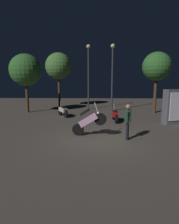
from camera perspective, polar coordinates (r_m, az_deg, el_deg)
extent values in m
plane|color=#4C443D|center=(8.47, 3.49, -8.15)|extent=(40.00, 40.00, 0.00)
cylinder|color=black|center=(8.84, -3.62, -5.50)|extent=(0.57, 0.25, 0.56)
cylinder|color=black|center=(8.37, 3.37, -2.25)|extent=(0.57, 0.25, 0.56)
cube|color=#C68CB7|center=(8.53, -0.22, -2.43)|extent=(1.01, 0.55, 0.76)
cube|color=black|center=(8.53, -1.50, -0.07)|extent=(0.48, 0.35, 0.32)
cylinder|color=gray|center=(8.33, 2.07, 1.52)|extent=(0.21, 0.11, 0.44)
sphere|color=#F2EABF|center=(8.34, 2.72, -0.33)|extent=(0.12, 0.12, 0.12)
cylinder|color=black|center=(13.17, -7.37, -0.56)|extent=(0.39, 0.53, 0.56)
cylinder|color=black|center=(14.18, -9.14, 0.12)|extent=(0.39, 0.53, 0.56)
cube|color=beige|center=(13.64, -8.31, 0.74)|extent=(0.76, 0.96, 0.30)
cube|color=black|center=(13.43, -8.01, 1.48)|extent=(0.44, 0.50, 0.10)
cylinder|color=gray|center=(13.91, -8.90, 2.46)|extent=(0.08, 0.08, 0.45)
sphere|color=#F2EABF|center=(14.04, -9.02, 1.18)|extent=(0.12, 0.12, 0.12)
cylinder|color=black|center=(11.42, 8.29, -2.14)|extent=(0.13, 0.56, 0.56)
cylinder|color=black|center=(12.48, 7.47, -1.12)|extent=(0.13, 0.56, 0.56)
cube|color=#B71414|center=(11.91, 7.89, -0.52)|extent=(0.35, 0.96, 0.30)
cube|color=black|center=(11.68, 8.06, 0.28)|extent=(0.26, 0.45, 0.10)
cylinder|color=gray|center=(12.19, 7.67, 1.50)|extent=(0.06, 0.06, 0.45)
sphere|color=#F2EABF|center=(12.34, 7.57, 0.07)|extent=(0.12, 0.12, 0.12)
cylinder|color=black|center=(8.28, 11.69, -5.98)|extent=(0.12, 0.12, 0.77)
cylinder|color=black|center=(8.43, 11.80, -5.70)|extent=(0.12, 0.12, 0.77)
cube|color=#1E3F2D|center=(8.21, 11.90, -1.33)|extent=(0.33, 0.41, 0.57)
sphere|color=#9E7251|center=(8.14, 12.00, 1.59)|extent=(0.21, 0.21, 0.21)
cylinder|color=#1E3F2D|center=(7.97, 11.75, -1.44)|extent=(0.13, 0.20, 0.52)
cylinder|color=#1E3F2D|center=(8.44, 12.06, -0.84)|extent=(0.13, 0.20, 0.52)
cylinder|color=#38383D|center=(16.06, 7.09, 9.82)|extent=(0.14, 0.14, 5.34)
sphere|color=#F9E59E|center=(16.32, 7.31, 19.74)|extent=(0.36, 0.36, 0.36)
cylinder|color=#38383D|center=(16.92, -0.33, 10.11)|extent=(0.14, 0.14, 5.48)
sphere|color=#F9E59E|center=(17.19, -0.34, 19.76)|extent=(0.36, 0.36, 0.36)
cylinder|color=#4C331E|center=(16.07, -18.85, 4.44)|extent=(0.24, 0.24, 2.57)
sphere|color=#336B2D|center=(16.04, -19.28, 12.24)|extent=(2.58, 2.58, 2.58)
cylinder|color=#4C331E|center=(15.91, 19.75, 5.03)|extent=(0.24, 0.24, 2.95)
sphere|color=#336B2D|center=(15.92, 20.22, 13.20)|extent=(2.27, 2.27, 2.27)
cylinder|color=#4C331E|center=(19.06, -9.41, 6.41)|extent=(0.24, 0.24, 3.15)
sphere|color=#477A38|center=(19.09, -9.62, 13.92)|extent=(2.64, 2.64, 2.64)
cube|color=#595960|center=(12.24, 25.32, 1.48)|extent=(1.68, 1.00, 2.10)
cube|color=white|center=(12.04, 26.21, 1.54)|extent=(1.28, 0.49, 1.68)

